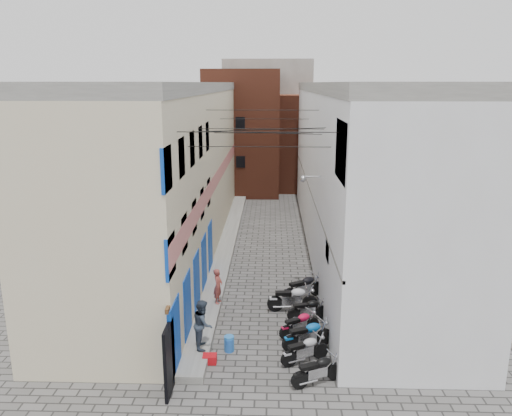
# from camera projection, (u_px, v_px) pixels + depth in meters

# --- Properties ---
(ground) EXTENTS (90.00, 90.00, 0.00)m
(ground) POSITION_uv_depth(u_px,v_px,m) (255.00, 386.00, 15.20)
(ground) COLOR #51504D
(ground) RESTS_ON ground
(plinth) EXTENTS (0.90, 26.00, 0.25)m
(plinth) POSITION_uv_depth(u_px,v_px,m) (227.00, 246.00, 27.83)
(plinth) COLOR slate
(plinth) RESTS_ON ground
(building_left) EXTENTS (5.10, 27.00, 9.00)m
(building_left) POSITION_uv_depth(u_px,v_px,m) (171.00, 168.00, 26.81)
(building_left) COLOR beige
(building_left) RESTS_ON ground
(building_right) EXTENTS (5.94, 26.00, 9.00)m
(building_right) POSITION_uv_depth(u_px,v_px,m) (357.00, 169.00, 26.54)
(building_right) COLOR white
(building_right) RESTS_ON ground
(building_far_brick_left) EXTENTS (6.00, 6.00, 10.00)m
(building_far_brick_left) POSITION_uv_depth(u_px,v_px,m) (243.00, 132.00, 41.18)
(building_far_brick_left) COLOR brown
(building_far_brick_left) RESTS_ON ground
(building_far_brick_right) EXTENTS (5.00, 6.00, 8.00)m
(building_far_brick_right) POSITION_uv_depth(u_px,v_px,m) (302.00, 142.00, 43.21)
(building_far_brick_right) COLOR brown
(building_far_brick_right) RESTS_ON ground
(building_far_concrete) EXTENTS (8.00, 5.00, 11.00)m
(building_far_concrete) POSITION_uv_depth(u_px,v_px,m) (268.00, 121.00, 46.81)
(building_far_concrete) COLOR slate
(building_far_concrete) RESTS_ON ground
(far_shopfront) EXTENTS (2.00, 0.30, 2.40)m
(far_shopfront) POSITION_uv_depth(u_px,v_px,m) (266.00, 184.00, 39.33)
(far_shopfront) COLOR black
(far_shopfront) RESTS_ON ground
(overhead_wires) EXTENTS (5.80, 13.02, 1.32)m
(overhead_wires) POSITION_uv_depth(u_px,v_px,m) (262.00, 128.00, 20.87)
(overhead_wires) COLOR black
(overhead_wires) RESTS_ON ground
(motorcycle_a) EXTENTS (1.86, 1.26, 1.04)m
(motorcycle_a) POSITION_uv_depth(u_px,v_px,m) (318.00, 369.00, 15.17)
(motorcycle_a) COLOR black
(motorcycle_a) RESTS_ON ground
(motorcycle_b) EXTENTS (1.81, 1.28, 1.01)m
(motorcycle_b) POSITION_uv_depth(u_px,v_px,m) (305.00, 349.00, 16.35)
(motorcycle_b) COLOR #A3A3A7
(motorcycle_b) RESTS_ON ground
(motorcycle_c) EXTENTS (2.00, 1.30, 1.11)m
(motorcycle_c) POSITION_uv_depth(u_px,v_px,m) (308.00, 334.00, 17.22)
(motorcycle_c) COLOR #0B58A8
(motorcycle_c) RESTS_ON ground
(motorcycle_d) EXTENTS (1.73, 1.36, 0.99)m
(motorcycle_d) POSITION_uv_depth(u_px,v_px,m) (300.00, 323.00, 18.13)
(motorcycle_d) COLOR red
(motorcycle_d) RESTS_ON ground
(motorcycle_e) EXTENTS (1.76, 0.92, 0.97)m
(motorcycle_e) POSITION_uv_depth(u_px,v_px,m) (308.00, 308.00, 19.31)
(motorcycle_e) COLOR black
(motorcycle_e) RESTS_ON ground
(motorcycle_f) EXTENTS (2.09, 0.74, 1.19)m
(motorcycle_f) POSITION_uv_depth(u_px,v_px,m) (293.00, 297.00, 20.03)
(motorcycle_f) COLOR silver
(motorcycle_f) RESTS_ON ground
(motorcycle_g) EXTENTS (2.04, 1.58, 1.16)m
(motorcycle_g) POSITION_uv_depth(u_px,v_px,m) (304.00, 286.00, 21.19)
(motorcycle_g) COLOR black
(motorcycle_g) RESTS_ON ground
(person_a) EXTENTS (0.44, 0.58, 1.45)m
(person_a) POSITION_uv_depth(u_px,v_px,m) (218.00, 286.00, 20.20)
(person_a) COLOR #9E4239
(person_a) RESTS_ON plinth
(person_b) EXTENTS (0.71, 0.87, 1.70)m
(person_b) POSITION_uv_depth(u_px,v_px,m) (203.00, 324.00, 16.77)
(person_b) COLOR #323D4B
(person_b) RESTS_ON plinth
(water_jug_near) EXTENTS (0.36, 0.36, 0.47)m
(water_jug_near) POSITION_uv_depth(u_px,v_px,m) (229.00, 345.00, 17.09)
(water_jug_near) COLOR blue
(water_jug_near) RESTS_ON ground
(water_jug_far) EXTENTS (0.43, 0.43, 0.54)m
(water_jug_far) POSITION_uv_depth(u_px,v_px,m) (229.00, 343.00, 17.13)
(water_jug_far) COLOR blue
(water_jug_far) RESTS_ON ground
(red_crate) EXTENTS (0.46, 0.35, 0.28)m
(red_crate) POSITION_uv_depth(u_px,v_px,m) (210.00, 359.00, 16.41)
(red_crate) COLOR red
(red_crate) RESTS_ON ground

